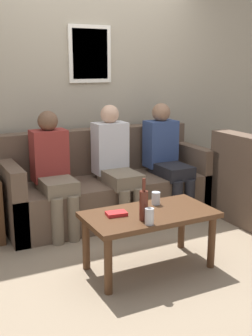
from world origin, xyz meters
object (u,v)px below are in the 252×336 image
at_px(drinking_glass, 156,198).
at_px(person_right, 166,155).
at_px(wine_bottle, 144,205).
at_px(person_middle, 116,161).
at_px(couch_main, 106,187).
at_px(coffee_table, 149,221).
at_px(person_left, 53,168).

xyz_separation_m(drinking_glass, person_right, (0.70, 0.96, 0.11)).
relative_size(wine_bottle, person_middle, 0.27).
bearing_deg(couch_main, drinking_glass, -92.52).
xyz_separation_m(coffee_table, drinking_glass, (0.14, 0.15, 0.12)).
xyz_separation_m(wine_bottle, person_left, (-0.31, 1.22, 0.04)).
distance_m(coffee_table, wine_bottle, 0.26).
distance_m(person_left, person_middle, 0.65).
relative_size(wine_bottle, person_right, 0.27).
xyz_separation_m(couch_main, coffee_table, (-0.19, -1.25, 0.08)).
bearing_deg(drinking_glass, coffee_table, -134.54).
height_order(wine_bottle, person_middle, person_middle).
xyz_separation_m(couch_main, person_right, (0.65, -0.15, 0.32)).
bearing_deg(person_middle, wine_bottle, -105.85).
bearing_deg(person_left, wine_bottle, -75.87).
distance_m(coffee_table, person_right, 1.41).
bearing_deg(couch_main, person_right, -13.05).
xyz_separation_m(drinking_glass, person_left, (-0.57, 0.95, 0.11)).
relative_size(drinking_glass, person_left, 0.09).
xyz_separation_m(couch_main, person_left, (-0.62, -0.16, 0.31)).
relative_size(couch_main, coffee_table, 2.12).
bearing_deg(wine_bottle, coffee_table, 45.62).
distance_m(drinking_glass, person_right, 1.19).
bearing_deg(couch_main, person_middle, -81.62).
distance_m(person_middle, person_right, 0.63).
xyz_separation_m(wine_bottle, person_middle, (0.34, 1.20, 0.04)).
height_order(couch_main, person_left, person_left).
distance_m(couch_main, person_right, 0.74).
distance_m(coffee_table, drinking_glass, 0.24).
bearing_deg(coffee_table, person_right, 52.61).
bearing_deg(drinking_glass, person_left, 121.20).
bearing_deg(person_left, couch_main, 14.51).
xyz_separation_m(coffee_table, wine_bottle, (-0.12, -0.13, 0.19)).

